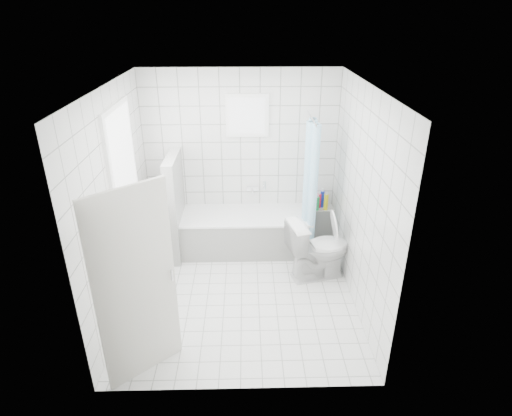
{
  "coord_description": "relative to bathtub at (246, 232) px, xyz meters",
  "views": [
    {
      "loc": [
        0.08,
        -4.48,
        3.35
      ],
      "look_at": [
        0.2,
        0.35,
        1.05
      ],
      "focal_mm": 30.0,
      "sensor_mm": 36.0,
      "label": 1
    }
  ],
  "objects": [
    {
      "name": "tub_faucet",
      "position": [
        0.1,
        0.33,
        0.56
      ],
      "size": [
        0.18,
        0.06,
        0.06
      ],
      "primitive_type": "cube",
      "color": "silver",
      "rests_on": "wall_back"
    },
    {
      "name": "wall_front",
      "position": [
        -0.07,
        -2.62,
        1.01
      ],
      "size": [
        2.8,
        0.02,
        2.6
      ],
      "primitive_type": "cube",
      "color": "white",
      "rests_on": "ground"
    },
    {
      "name": "window_sill",
      "position": [
        -1.38,
        -0.83,
        0.57
      ],
      "size": [
        0.18,
        1.02,
        0.08
      ],
      "primitive_type": "cube",
      "color": "white",
      "rests_on": "wall_left"
    },
    {
      "name": "wall_left",
      "position": [
        -1.47,
        -1.13,
        1.01
      ],
      "size": [
        0.02,
        3.0,
        2.6
      ],
      "primitive_type": "cube",
      "color": "white",
      "rests_on": "ground"
    },
    {
      "name": "sill_bottles",
      "position": [
        -1.37,
        -0.84,
        0.71
      ],
      "size": [
        0.19,
        0.6,
        0.21
      ],
      "color": "silver",
      "rests_on": "window_sill"
    },
    {
      "name": "door",
      "position": [
        -1.02,
        -2.34,
        0.71
      ],
      "size": [
        0.63,
        0.55,
        2.0
      ],
      "primitive_type": "cube",
      "rotation": [
        0.0,
        0.0,
        -0.86
      ],
      "color": "silver",
      "rests_on": "ground"
    },
    {
      "name": "ground",
      "position": [
        -0.07,
        -1.13,
        -0.29
      ],
      "size": [
        3.0,
        3.0,
        0.0
      ],
      "primitive_type": "plane",
      "color": "white",
      "rests_on": "ground"
    },
    {
      "name": "window_left",
      "position": [
        -1.42,
        -0.83,
        1.31
      ],
      "size": [
        0.01,
        0.9,
        1.4
      ],
      "primitive_type": "cube",
      "color": "white",
      "rests_on": "wall_left"
    },
    {
      "name": "wall_right",
      "position": [
        1.33,
        -1.13,
        1.01
      ],
      "size": [
        0.02,
        3.0,
        2.6
      ],
      "primitive_type": "cube",
      "color": "white",
      "rests_on": "ground"
    },
    {
      "name": "ceiling",
      "position": [
        -0.07,
        -1.13,
        2.31
      ],
      "size": [
        3.0,
        3.0,
        0.0
      ],
      "primitive_type": "plane",
      "rotation": [
        3.14,
        0.0,
        0.0
      ],
      "color": "white",
      "rests_on": "ground"
    },
    {
      "name": "shower_curtain",
      "position": [
        0.88,
        -0.16,
        0.81
      ],
      "size": [
        0.14,
        0.48,
        1.78
      ],
      "primitive_type": null,
      "color": "#50B8EB",
      "rests_on": "curtain_rod"
    },
    {
      "name": "tiled_ledge",
      "position": [
        1.14,
        0.25,
        -0.02
      ],
      "size": [
        0.4,
        0.24,
        0.55
      ],
      "primitive_type": "cube",
      "color": "white",
      "rests_on": "ground"
    },
    {
      "name": "bathtub",
      "position": [
        0.0,
        0.0,
        0.0
      ],
      "size": [
        1.88,
        0.77,
        0.58
      ],
      "color": "white",
      "rests_on": "ground"
    },
    {
      "name": "ledge_bottles",
      "position": [
        1.14,
        0.24,
        0.38
      ],
      "size": [
        0.2,
        0.17,
        0.26
      ],
      "color": "#E81B3F",
      "rests_on": "tiled_ledge"
    },
    {
      "name": "window_back",
      "position": [
        0.03,
        0.33,
        1.66
      ],
      "size": [
        0.5,
        0.01,
        0.5
      ],
      "primitive_type": "cube",
      "color": "white",
      "rests_on": "wall_back"
    },
    {
      "name": "partition_wall",
      "position": [
        -1.01,
        -0.05,
        0.46
      ],
      "size": [
        0.15,
        0.85,
        1.5
      ],
      "primitive_type": "cube",
      "color": "white",
      "rests_on": "ground"
    },
    {
      "name": "wall_back",
      "position": [
        -0.07,
        0.37,
        1.01
      ],
      "size": [
        2.8,
        0.02,
        2.6
      ],
      "primitive_type": "cube",
      "color": "white",
      "rests_on": "ground"
    },
    {
      "name": "toilet",
      "position": [
        0.96,
        -0.74,
        0.14
      ],
      "size": [
        0.93,
        0.67,
        0.85
      ],
      "primitive_type": "imported",
      "rotation": [
        0.0,
        0.0,
        1.83
      ],
      "color": "white",
      "rests_on": "ground"
    },
    {
      "name": "curtain_rod",
      "position": [
        0.88,
        -0.03,
        1.71
      ],
      "size": [
        0.02,
        0.8,
        0.02
      ],
      "primitive_type": "cylinder",
      "rotation": [
        1.57,
        0.0,
        0.0
      ],
      "color": "silver",
      "rests_on": "wall_back"
    }
  ]
}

